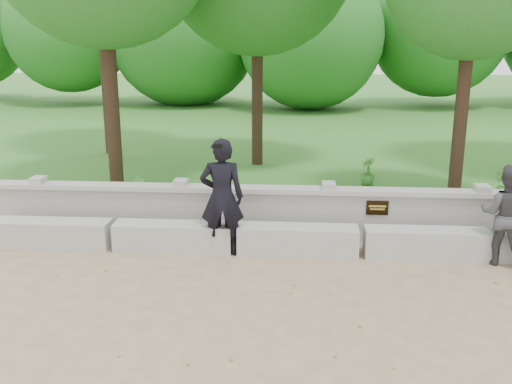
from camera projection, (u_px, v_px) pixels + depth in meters
ground at (376, 310)px, 7.19m from camera, size 80.00×80.00×0.00m
lawn at (327, 130)px, 20.64m from camera, size 40.00×22.00×0.25m
concrete_bench at (361, 242)px, 8.96m from camera, size 11.90×0.45×0.45m
parapet_wall at (358, 214)px, 9.57m from camera, size 12.50×0.35×0.90m
man_main at (222, 197)px, 8.84m from camera, size 0.71×0.64×1.86m
visitor_left at (505, 215)px, 8.50m from camera, size 0.93×0.85×1.54m
shrub_a at (141, 190)px, 10.81m from camera, size 0.31×0.35×0.56m
shrub_b at (503, 185)px, 11.11m from camera, size 0.41×0.43×0.62m
shrub_d at (368, 172)px, 12.27m from camera, size 0.42×0.43×0.59m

